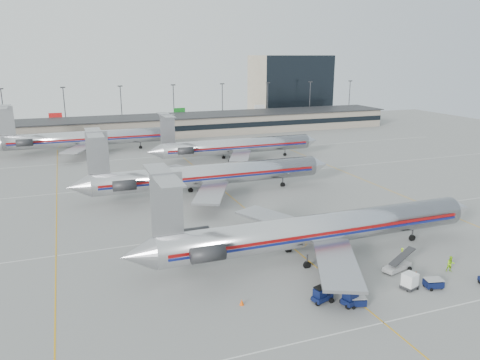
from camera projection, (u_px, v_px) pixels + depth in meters
name	position (u px, v px, depth m)	size (l,w,h in m)	color
ground	(298.00, 252.00, 61.81)	(260.00, 260.00, 0.00)	gray
apron_markings	(267.00, 227.00, 70.85)	(160.00, 0.15, 0.02)	silver
terminal	(156.00, 126.00, 149.57)	(162.00, 17.00, 6.25)	gray
light_mast_row	(148.00, 105.00, 160.84)	(163.60, 0.40, 15.28)	#38383D
distant_building	(289.00, 86.00, 195.34)	(30.00, 20.00, 25.00)	tan
jet_foreground	(313.00, 230.00, 59.30)	(49.60, 29.20, 12.98)	silver
jet_second_row	(205.00, 175.00, 86.21)	(49.84, 29.35, 13.05)	silver
jet_third_row	(234.00, 146.00, 114.98)	(44.49, 27.37, 12.17)	silver
jet_back_row	(83.00, 138.00, 123.72)	(48.01, 29.53, 13.13)	silver
tug_left	(321.00, 295.00, 49.05)	(2.46, 1.72, 1.81)	#091136
tug_center	(352.00, 297.00, 48.44)	(2.71, 1.88, 2.00)	#091136
cart_inner	(357.00, 301.00, 48.47)	(2.12, 1.75, 1.04)	#091136
cart_outer	(433.00, 283.00, 52.15)	(2.18, 1.73, 1.10)	#091136
uld_container	(410.00, 281.00, 51.94)	(2.07, 1.88, 1.82)	#2D2D30
belt_loader	(398.00, 266.00, 56.36)	(4.79, 2.47, 2.45)	#9D9D9D
ramp_worker_near	(402.00, 254.00, 59.00)	(0.64, 0.42, 1.76)	#A3DA14
ramp_worker_far	(451.00, 264.00, 56.04)	(0.96, 0.74, 1.97)	#8BD213
cone_right	(416.00, 273.00, 55.14)	(0.44, 0.44, 0.61)	#F95208
cone_left	(242.00, 302.00, 48.68)	(0.48, 0.48, 0.65)	#F95208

